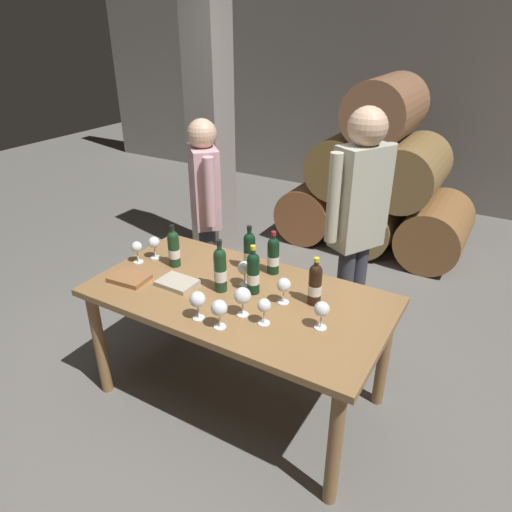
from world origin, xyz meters
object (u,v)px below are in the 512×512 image
at_px(wine_glass_4, 284,286).
at_px(taster_seated_left, 206,204).
at_px(wine_glass_0, 322,310).
at_px(wine_glass_2, 264,306).
at_px(leather_ledger, 177,283).
at_px(wine_bottle_4, 249,251).
at_px(wine_glass_6, 137,248).
at_px(wine_bottle_1, 220,269).
at_px(wine_bottle_3, 315,284).
at_px(dining_table, 238,307).
at_px(sommelier_presenting, 358,217).
at_px(wine_bottle_5, 174,248).
at_px(wine_glass_8, 219,309).
at_px(wine_glass_3, 242,296).
at_px(wine_glass_7, 198,300).
at_px(wine_bottle_2, 253,273).
at_px(wine_glass_1, 154,243).
at_px(wine_bottle_0, 273,255).
at_px(wine_glass_5, 245,269).
at_px(tasting_notebook, 130,278).

relative_size(wine_glass_4, taster_seated_left, 0.10).
bearing_deg(wine_glass_0, wine_glass_2, -157.23).
relative_size(wine_glass_4, leather_ledger, 0.69).
height_order(wine_bottle_4, wine_glass_6, wine_bottle_4).
bearing_deg(taster_seated_left, wine_bottle_1, -49.35).
bearing_deg(wine_bottle_3, wine_glass_0, -57.66).
bearing_deg(wine_bottle_1, wine_glass_0, -4.53).
relative_size(dining_table, sommelier_presenting, 0.99).
bearing_deg(wine_bottle_5, sommelier_presenting, 35.44).
height_order(wine_glass_4, wine_glass_8, wine_glass_8).
height_order(wine_glass_3, wine_glass_7, wine_glass_3).
relative_size(wine_bottle_1, taster_seated_left, 0.21).
bearing_deg(wine_bottle_2, wine_glass_7, -106.91).
height_order(wine_bottle_5, wine_glass_2, wine_bottle_5).
bearing_deg(wine_glass_1, taster_seated_left, 93.60).
xyz_separation_m(dining_table, wine_glass_8, (0.09, -0.32, 0.20)).
relative_size(wine_glass_2, leather_ledger, 0.66).
height_order(wine_bottle_1, wine_bottle_4, wine_bottle_1).
bearing_deg(sommelier_presenting, wine_glass_3, -106.84).
distance_m(wine_bottle_0, wine_bottle_2, 0.26).
distance_m(dining_table, sommelier_presenting, 0.93).
relative_size(wine_bottle_2, wine_glass_5, 1.90).
distance_m(wine_bottle_1, wine_glass_1, 0.61).
distance_m(wine_bottle_4, tasting_notebook, 0.73).
bearing_deg(taster_seated_left, sommelier_presenting, 1.49).
relative_size(wine_glass_0, wine_glass_1, 1.03).
xyz_separation_m(wine_bottle_1, wine_glass_1, (-0.59, 0.12, -0.03)).
relative_size(wine_bottle_2, wine_bottle_3, 1.05).
relative_size(dining_table, wine_bottle_3, 6.11).
bearing_deg(sommelier_presenting, leather_ledger, -132.20).
bearing_deg(leather_ledger, wine_bottle_0, 46.46).
height_order(wine_glass_7, taster_seated_left, taster_seated_left).
relative_size(wine_bottle_0, wine_bottle_3, 0.98).
distance_m(wine_bottle_2, wine_bottle_4, 0.27).
bearing_deg(wine_bottle_1, taster_seated_left, 130.65).
bearing_deg(tasting_notebook, wine_glass_8, -14.36).
relative_size(wine_bottle_1, wine_bottle_4, 1.09).
xyz_separation_m(wine_glass_5, wine_glass_7, (-0.03, -0.41, 0.00)).
bearing_deg(wine_bottle_3, wine_bottle_1, -164.46).
bearing_deg(wine_glass_4, sommelier_presenting, 78.07).
bearing_deg(wine_bottle_4, wine_glass_4, -33.16).
xyz_separation_m(wine_glass_2, tasting_notebook, (-0.90, -0.02, -0.09)).
distance_m(wine_bottle_1, wine_bottle_3, 0.54).
xyz_separation_m(dining_table, wine_bottle_2, (0.07, 0.06, 0.22)).
height_order(dining_table, wine_bottle_1, wine_bottle_1).
bearing_deg(taster_seated_left, wine_glass_1, -86.40).
bearing_deg(wine_glass_6, wine_glass_5, 7.49).
distance_m(tasting_notebook, taster_seated_left, 0.94).
height_order(wine_glass_0, wine_glass_2, wine_glass_0).
relative_size(wine_bottle_0, leather_ledger, 1.25).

